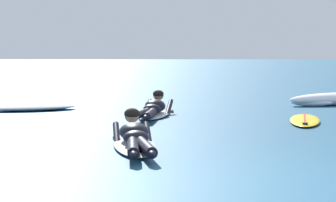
% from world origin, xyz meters
% --- Properties ---
extents(ground_plane, '(120.00, 120.00, 0.00)m').
position_xyz_m(ground_plane, '(0.00, 10.00, 0.00)').
color(ground_plane, navy).
extents(surfer_near, '(0.78, 2.69, 0.53)m').
position_xyz_m(surfer_near, '(-1.98, 2.60, 0.14)').
color(surfer_near, silver).
rests_on(surfer_near, ground).
extents(surfer_far, '(0.87, 2.57, 0.55)m').
position_xyz_m(surfer_far, '(-1.73, 6.54, 0.14)').
color(surfer_far, white).
rests_on(surfer_far, ground).
extents(drifting_surfboard, '(0.97, 2.16, 0.16)m').
position_xyz_m(drifting_surfboard, '(1.00, 5.61, 0.03)').
color(drifting_surfboard, yellow).
rests_on(drifting_surfboard, ground).
extents(whitewater_back, '(2.23, 1.44, 0.15)m').
position_xyz_m(whitewater_back, '(-4.45, 7.96, 0.07)').
color(whitewater_back, white).
rests_on(whitewater_back, ground).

